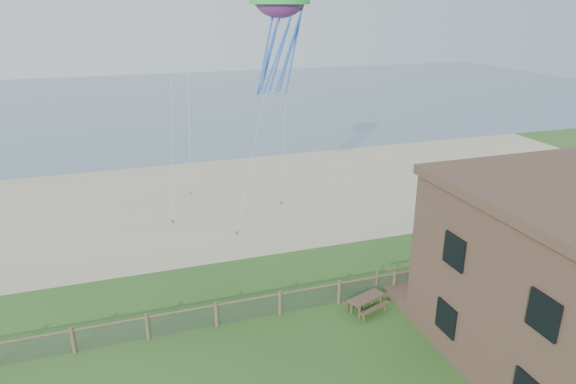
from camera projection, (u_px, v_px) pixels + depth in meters
sand_beach at (216, 199)px, 38.37m from camera, size 72.00×20.00×0.02m
ocean at (160, 101)px, 77.59m from camera, size 160.00×68.00×0.02m
chainlink_fence at (280, 304)px, 23.93m from camera, size 36.20×0.20×1.25m
motel_deck at (521, 276)px, 27.00m from camera, size 15.00×2.00×0.50m
picnic_table at (366, 304)px, 24.27m from camera, size 2.17×1.90×0.77m
octopus_kite at (280, 31)px, 26.15m from camera, size 3.67×3.08×6.46m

